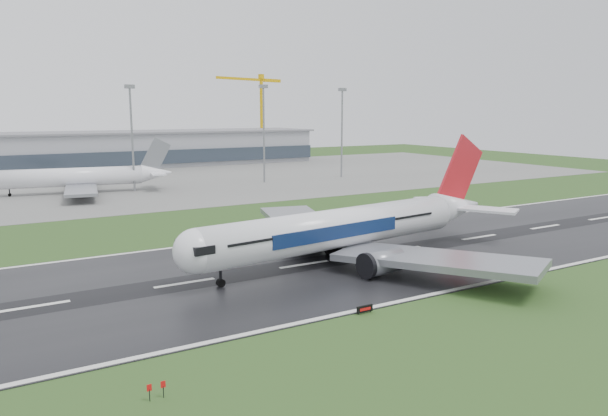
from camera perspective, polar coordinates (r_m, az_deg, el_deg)
ground at (r=83.63m, az=-12.02°, el=-7.52°), size 520.00×520.00×0.00m
runway at (r=83.61m, az=-12.02°, el=-7.49°), size 400.00×45.00×0.10m
apron at (r=204.11m, az=-23.08°, el=2.08°), size 400.00×130.00×0.08m
terminal at (r=262.86m, az=-24.86°, el=5.14°), size 240.00×36.00×15.00m
main_airliner at (r=93.53m, az=5.42°, el=0.60°), size 72.25×69.55×19.24m
parked_airliner at (r=183.21m, az=-21.94°, el=3.88°), size 61.32×58.20×15.88m
tower_crane at (r=306.89m, az=-4.32°, el=9.28°), size 43.35×16.09×44.20m
runway_sign at (r=70.53m, az=6.19°, el=-10.20°), size 2.30×0.80×1.04m
floodmast_3 at (r=181.15m, az=-17.05°, el=6.54°), size 0.64×0.64×31.43m
floodmast_4 at (r=196.28m, az=-4.10°, el=7.31°), size 0.64×0.64×32.46m
floodmast_5 at (r=212.56m, az=3.86°, el=7.44°), size 0.64×0.64×32.01m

